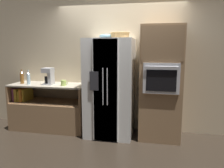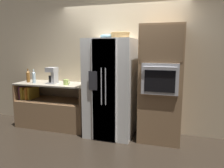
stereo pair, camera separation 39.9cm
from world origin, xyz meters
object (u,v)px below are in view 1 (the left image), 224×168
at_px(mug, 64,83).
at_px(bottle_tall, 22,77).
at_px(wicker_basket, 120,35).
at_px(fruit_bowl, 106,36).
at_px(bottle_short, 29,78).
at_px(coffee_maker, 49,76).
at_px(refrigerator, 110,88).
at_px(wall_oven, 161,83).

bearing_deg(mug, bottle_tall, 176.33).
xyz_separation_m(wicker_basket, fruit_bowl, (-0.25, 0.01, -0.02)).
bearing_deg(bottle_tall, bottle_short, -14.99).
xyz_separation_m(fruit_bowl, mug, (-0.84, -0.07, -0.88)).
bearing_deg(coffee_maker, refrigerator, -0.76).
distance_m(wicker_basket, fruit_bowl, 0.25).
height_order(bottle_tall, bottle_short, bottle_tall).
xyz_separation_m(wicker_basket, coffee_maker, (-1.43, 0.01, -0.77)).
relative_size(wicker_basket, bottle_short, 1.19).
bearing_deg(fruit_bowl, bottle_short, -177.83).
xyz_separation_m(wall_oven, bottle_short, (-2.59, -0.10, 0.03)).
height_order(wicker_basket, fruit_bowl, wicker_basket).
relative_size(bottle_short, mug, 2.11).
relative_size(refrigerator, bottle_tall, 6.28).
height_order(fruit_bowl, bottle_tall, fruit_bowl).
xyz_separation_m(refrigerator, bottle_tall, (-1.84, 0.00, 0.15)).
bearing_deg(refrigerator, bottle_tall, 179.88).
height_order(refrigerator, fruit_bowl, fruit_bowl).
bearing_deg(fruit_bowl, wicker_basket, -3.24).
distance_m(refrigerator, wicker_basket, 0.99).
xyz_separation_m(wicker_basket, bottle_short, (-1.85, -0.05, -0.83)).
height_order(refrigerator, wall_oven, wall_oven).
height_order(wicker_basket, coffee_maker, wicker_basket).
relative_size(fruit_bowl, bottle_tall, 0.91).
bearing_deg(bottle_short, wicker_basket, 1.43).
bearing_deg(wicker_basket, coffee_maker, 179.40).
distance_m(wall_oven, bottle_tall, 2.77).
distance_m(refrigerator, mug, 0.91).
relative_size(wicker_basket, bottle_tall, 1.18).
bearing_deg(wicker_basket, bottle_short, -178.57).
relative_size(wall_oven, fruit_bowl, 7.71).
xyz_separation_m(refrigerator, bottle_short, (-1.66, -0.04, 0.15)).
xyz_separation_m(refrigerator, coffee_maker, (-1.24, 0.02, 0.20)).
height_order(fruit_bowl, mug, fruit_bowl).
bearing_deg(coffee_maker, fruit_bowl, -0.03).
height_order(bottle_tall, mug, bottle_tall).
bearing_deg(fruit_bowl, wall_oven, 2.05).
bearing_deg(wicker_basket, refrigerator, -179.53).
distance_m(refrigerator, bottle_short, 1.67).
xyz_separation_m(wall_oven, wicker_basket, (-0.74, -0.05, 0.86)).
bearing_deg(mug, refrigerator, 3.53).
distance_m(fruit_bowl, coffee_maker, 1.40).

